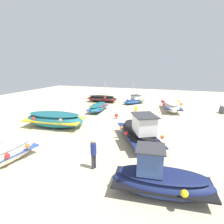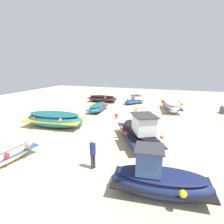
# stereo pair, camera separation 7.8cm
# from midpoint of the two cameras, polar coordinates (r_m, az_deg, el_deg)

# --- Properties ---
(ground_plane) EXTENTS (56.04, 56.04, 0.00)m
(ground_plane) POSITION_cam_midpoint_polar(r_m,az_deg,el_deg) (17.07, 7.25, -4.27)
(ground_plane) COLOR beige
(fishing_boat_0) EXTENTS (5.68, 4.42, 2.39)m
(fishing_boat_0) POSITION_cam_midpoint_polar(r_m,az_deg,el_deg) (13.25, 8.51, -6.39)
(fishing_boat_0) COLOR black
(fishing_boat_0) RESTS_ON ground_plane
(fishing_boat_1) EXTENTS (2.80, 5.66, 1.39)m
(fishing_boat_1) POSITION_cam_midpoint_polar(r_m,az_deg,el_deg) (17.20, -17.82, -2.21)
(fishing_boat_1) COLOR #1E6670
(fishing_boat_1) RESTS_ON ground_plane
(fishing_boat_2) EXTENTS (2.05, 4.47, 2.17)m
(fishing_boat_2) POSITION_cam_midpoint_polar(r_m,az_deg,el_deg) (8.48, 14.72, -19.94)
(fishing_boat_2) COLOR navy
(fishing_boat_2) RESTS_ON ground_plane
(fishing_boat_3) EXTENTS (4.43, 2.06, 0.97)m
(fishing_boat_3) POSITION_cam_midpoint_polar(r_m,az_deg,el_deg) (22.30, -4.45, 1.49)
(fishing_boat_3) COLOR #1E6670
(fishing_boat_3) RESTS_ON ground_plane
(fishing_boat_4) EXTENTS (5.65, 2.74, 1.28)m
(fishing_boat_4) POSITION_cam_midpoint_polar(r_m,az_deg,el_deg) (23.76, 18.10, 2.00)
(fishing_boat_4) COLOR white
(fishing_boat_4) RESTS_ON ground_plane
(fishing_boat_6) EXTENTS (2.11, 4.64, 3.25)m
(fishing_boat_6) POSITION_cam_midpoint_polar(r_m,az_deg,el_deg) (27.85, -3.30, 4.24)
(fishing_boat_6) COLOR black
(fishing_boat_6) RESTS_ON ground_plane
(fishing_boat_7) EXTENTS (3.52, 3.20, 3.15)m
(fishing_boat_7) POSITION_cam_midpoint_polar(r_m,az_deg,el_deg) (26.83, 6.96, 3.57)
(fishing_boat_7) COLOR #2D4C9E
(fishing_boat_7) RESTS_ON ground_plane
(person_walking) EXTENTS (0.32, 0.32, 1.68)m
(person_walking) POSITION_cam_midpoint_polar(r_m,az_deg,el_deg) (9.89, -6.08, -12.43)
(person_walking) COLOR #2D2D38
(person_walking) RESTS_ON ground_plane
(mooring_buoy_0) EXTENTS (0.40, 0.40, 0.58)m
(mooring_buoy_0) POSITION_cam_midpoint_polar(r_m,az_deg,el_deg) (18.93, 1.26, -1.09)
(mooring_buoy_0) COLOR #3F3F42
(mooring_buoy_0) RESTS_ON ground_plane
(mooring_buoy_1) EXTENTS (0.44, 0.44, 0.59)m
(mooring_buoy_1) POSITION_cam_midpoint_polar(r_m,az_deg,el_deg) (22.49, 7.52, 1.23)
(mooring_buoy_1) COLOR #3F3F42
(mooring_buoy_1) RESTS_ON ground_plane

